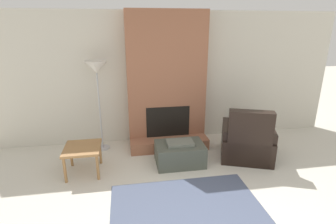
% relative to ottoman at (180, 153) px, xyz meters
% --- Properties ---
extents(wall_back, '(7.29, 0.06, 2.60)m').
position_rel_ottoman_xyz_m(wall_back, '(-0.08, 1.21, 1.11)').
color(wall_back, beige).
rests_on(wall_back, ground_plane).
extents(fireplace, '(1.52, 0.77, 2.60)m').
position_rel_ottoman_xyz_m(fireplace, '(-0.08, 0.94, 1.03)').
color(fireplace, '#935B42').
rests_on(fireplace, ground_plane).
extents(ottoman, '(0.83, 0.57, 0.42)m').
position_rel_ottoman_xyz_m(ottoman, '(0.00, 0.00, 0.00)').
color(ottoman, '#474C42').
rests_on(ottoman, ground_plane).
extents(armchair, '(1.14, 1.15, 0.99)m').
position_rel_ottoman_xyz_m(armchair, '(1.24, 0.00, 0.10)').
color(armchair, black).
rests_on(armchair, ground_plane).
extents(side_table, '(0.57, 0.61, 0.46)m').
position_rel_ottoman_xyz_m(side_table, '(-1.61, -0.02, 0.20)').
color(side_table, '#9E7042').
rests_on(side_table, ground_plane).
extents(floor_lamp_left, '(0.40, 0.40, 1.72)m').
position_rel_ottoman_xyz_m(floor_lamp_left, '(-1.37, 0.86, 1.33)').
color(floor_lamp_left, '#ADADB2').
rests_on(floor_lamp_left, ground_plane).
extents(area_rug, '(2.00, 1.45, 0.01)m').
position_rel_ottoman_xyz_m(area_rug, '(-0.16, -1.25, -0.19)').
color(area_rug, '#4C5670').
rests_on(area_rug, ground_plane).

